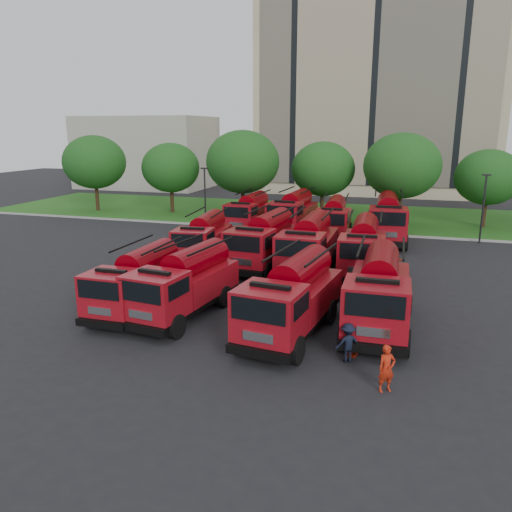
{
  "coord_description": "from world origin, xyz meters",
  "views": [
    {
      "loc": [
        6.47,
        -22.4,
        8.25
      ],
      "look_at": [
        -0.82,
        1.87,
        1.8
      ],
      "focal_mm": 35.0,
      "sensor_mm": 36.0,
      "label": 1
    }
  ],
  "objects_px": {
    "fire_truck_6": "(309,245)",
    "firefighter_0": "(385,391)",
    "fire_truck_3": "(379,292)",
    "fire_truck_4": "(204,238)",
    "fire_truck_7": "(363,248)",
    "fire_truck_5": "(265,241)",
    "fire_truck_11": "(387,219)",
    "firefighter_4": "(218,290)",
    "firefighter_2": "(351,355)",
    "fire_truck_8": "(250,213)",
    "fire_truck_0": "(138,281)",
    "fire_truck_2": "(292,297)",
    "firefighter_3": "(347,362)",
    "firefighter_1": "(265,358)",
    "fire_truck_10": "(334,219)",
    "fire_truck_1": "(185,283)",
    "fire_truck_9": "(293,212)",
    "firefighter_5": "(385,277)"
  },
  "relations": [
    {
      "from": "fire_truck_3",
      "to": "fire_truck_5",
      "type": "height_order",
      "value": "fire_truck_5"
    },
    {
      "from": "firefighter_2",
      "to": "firefighter_5",
      "type": "xyz_separation_m",
      "value": [
        0.74,
        11.0,
        0.0
      ]
    },
    {
      "from": "fire_truck_2",
      "to": "firefighter_1",
      "type": "distance_m",
      "value": 3.0
    },
    {
      "from": "fire_truck_4",
      "to": "firefighter_1",
      "type": "height_order",
      "value": "fire_truck_4"
    },
    {
      "from": "fire_truck_7",
      "to": "fire_truck_0",
      "type": "bearing_deg",
      "value": -138.07
    },
    {
      "from": "firefighter_1",
      "to": "fire_truck_0",
      "type": "bearing_deg",
      "value": -170.92
    },
    {
      "from": "fire_truck_7",
      "to": "fire_truck_4",
      "type": "bearing_deg",
      "value": 176.68
    },
    {
      "from": "fire_truck_2",
      "to": "fire_truck_3",
      "type": "height_order",
      "value": "fire_truck_3"
    },
    {
      "from": "fire_truck_3",
      "to": "firefighter_3",
      "type": "xyz_separation_m",
      "value": [
        -0.83,
        -3.58,
        -1.63
      ]
    },
    {
      "from": "fire_truck_1",
      "to": "fire_truck_2",
      "type": "relative_size",
      "value": 0.96
    },
    {
      "from": "fire_truck_7",
      "to": "fire_truck_6",
      "type": "bearing_deg",
      "value": -172.48
    },
    {
      "from": "fire_truck_0",
      "to": "fire_truck_1",
      "type": "bearing_deg",
      "value": 2.56
    },
    {
      "from": "fire_truck_3",
      "to": "firefighter_1",
      "type": "bearing_deg",
      "value": -133.11
    },
    {
      "from": "fire_truck_1",
      "to": "firefighter_2",
      "type": "distance_m",
      "value": 8.13
    },
    {
      "from": "fire_truck_11",
      "to": "firefighter_4",
      "type": "height_order",
      "value": "fire_truck_11"
    },
    {
      "from": "firefighter_1",
      "to": "firefighter_4",
      "type": "relative_size",
      "value": 0.96
    },
    {
      "from": "fire_truck_6",
      "to": "fire_truck_8",
      "type": "height_order",
      "value": "fire_truck_6"
    },
    {
      "from": "fire_truck_2",
      "to": "fire_truck_4",
      "type": "xyz_separation_m",
      "value": [
        -8.02,
        9.93,
        -0.11
      ]
    },
    {
      "from": "fire_truck_0",
      "to": "firefighter_3",
      "type": "distance_m",
      "value": 10.35
    },
    {
      "from": "fire_truck_1",
      "to": "fire_truck_8",
      "type": "bearing_deg",
      "value": 106.36
    },
    {
      "from": "fire_truck_2",
      "to": "firefighter_0",
      "type": "height_order",
      "value": "fire_truck_2"
    },
    {
      "from": "fire_truck_3",
      "to": "fire_truck_4",
      "type": "xyz_separation_m",
      "value": [
        -11.37,
        8.29,
        -0.14
      ]
    },
    {
      "from": "fire_truck_1",
      "to": "fire_truck_7",
      "type": "bearing_deg",
      "value": 59.1
    },
    {
      "from": "fire_truck_0",
      "to": "fire_truck_4",
      "type": "bearing_deg",
      "value": 94.11
    },
    {
      "from": "firefighter_2",
      "to": "firefighter_4",
      "type": "height_order",
      "value": "firefighter_2"
    },
    {
      "from": "fire_truck_9",
      "to": "fire_truck_7",
      "type": "bearing_deg",
      "value": -55.39
    },
    {
      "from": "fire_truck_11",
      "to": "firefighter_0",
      "type": "height_order",
      "value": "fire_truck_11"
    },
    {
      "from": "firefighter_3",
      "to": "fire_truck_7",
      "type": "bearing_deg",
      "value": -117.0
    },
    {
      "from": "fire_truck_2",
      "to": "fire_truck_8",
      "type": "height_order",
      "value": "fire_truck_2"
    },
    {
      "from": "fire_truck_3",
      "to": "fire_truck_9",
      "type": "bearing_deg",
      "value": 111.91
    },
    {
      "from": "fire_truck_7",
      "to": "fire_truck_11",
      "type": "relative_size",
      "value": 0.92
    },
    {
      "from": "fire_truck_6",
      "to": "firefighter_0",
      "type": "distance_m",
      "value": 13.94
    },
    {
      "from": "fire_truck_11",
      "to": "fire_truck_4",
      "type": "bearing_deg",
      "value": -142.88
    },
    {
      "from": "fire_truck_0",
      "to": "fire_truck_5",
      "type": "xyz_separation_m",
      "value": [
        3.53,
        8.94,
        0.19
      ]
    },
    {
      "from": "firefighter_4",
      "to": "fire_truck_9",
      "type": "bearing_deg",
      "value": -31.08
    },
    {
      "from": "fire_truck_2",
      "to": "firefighter_3",
      "type": "xyz_separation_m",
      "value": [
        2.52,
        -1.94,
        -1.6
      ]
    },
    {
      "from": "fire_truck_9",
      "to": "fire_truck_10",
      "type": "height_order",
      "value": "fire_truck_9"
    },
    {
      "from": "fire_truck_1",
      "to": "fire_truck_11",
      "type": "bearing_deg",
      "value": 73.93
    },
    {
      "from": "fire_truck_4",
      "to": "fire_truck_7",
      "type": "distance_m",
      "value": 10.05
    },
    {
      "from": "fire_truck_7",
      "to": "firefighter_4",
      "type": "relative_size",
      "value": 4.56
    },
    {
      "from": "firefighter_2",
      "to": "fire_truck_8",
      "type": "bearing_deg",
      "value": 35.17
    },
    {
      "from": "fire_truck_3",
      "to": "firefighter_4",
      "type": "xyz_separation_m",
      "value": [
        -8.4,
        2.96,
        -1.63
      ]
    },
    {
      "from": "fire_truck_10",
      "to": "fire_truck_11",
      "type": "height_order",
      "value": "fire_truck_11"
    },
    {
      "from": "fire_truck_5",
      "to": "fire_truck_10",
      "type": "xyz_separation_m",
      "value": [
        2.89,
        9.29,
        -0.08
      ]
    },
    {
      "from": "fire_truck_11",
      "to": "firefighter_2",
      "type": "distance_m",
      "value": 20.64
    },
    {
      "from": "fire_truck_2",
      "to": "fire_truck_8",
      "type": "distance_m",
      "value": 21.68
    },
    {
      "from": "fire_truck_5",
      "to": "firefighter_4",
      "type": "relative_size",
      "value": 4.73
    },
    {
      "from": "firefighter_2",
      "to": "fire_truck_10",
      "type": "bearing_deg",
      "value": 18.68
    },
    {
      "from": "fire_truck_1",
      "to": "fire_truck_4",
      "type": "xyz_separation_m",
      "value": [
        -2.91,
        9.22,
        -0.04
      ]
    },
    {
      "from": "fire_truck_3",
      "to": "firefighter_1",
      "type": "distance_m",
      "value": 5.85
    }
  ]
}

